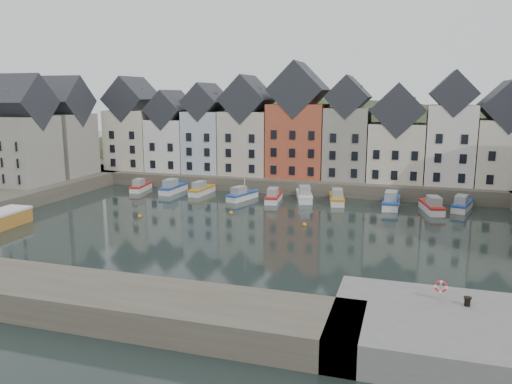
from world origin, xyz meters
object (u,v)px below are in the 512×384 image
at_px(boat_d, 242,195).
at_px(mooring_bollard, 467,301).
at_px(life_ring_post, 441,287).
at_px(boat_a, 140,187).

relative_size(boat_d, mooring_bollard, 19.53).
height_order(boat_d, life_ring_post, boat_d).
relative_size(boat_a, life_ring_post, 4.41).
bearing_deg(mooring_bollard, boat_d, 127.34).
bearing_deg(life_ring_post, boat_d, 126.03).
relative_size(boat_d, life_ring_post, 8.41).
height_order(boat_d, mooring_bollard, boat_d).
bearing_deg(mooring_bollard, boat_a, 140.17).
bearing_deg(life_ring_post, boat_a, 139.50).
distance_m(boat_a, boat_d, 17.42).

